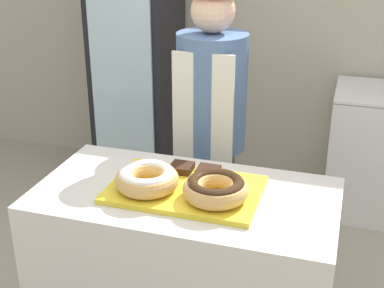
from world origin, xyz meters
The scene contains 9 objects.
wall_back centered at (0.00, 2.13, 1.35)m, with size 8.00×0.06×2.70m.
display_counter centered at (0.00, 0.00, 0.45)m, with size 1.28×0.67×0.90m.
serving_tray centered at (0.00, 0.00, 0.92)m, with size 0.63×0.41×0.02m.
donut_light_glaze centered at (-0.15, -0.06, 0.98)m, with size 0.27×0.27×0.09m.
donut_chocolate_glaze centered at (0.15, -0.06, 0.98)m, with size 0.27×0.27×0.09m.
brownie_back_left centered at (-0.06, 0.14, 0.94)m, with size 0.10×0.10×0.03m.
brownie_back_right centered at (0.06, 0.14, 0.94)m, with size 0.10×0.10×0.03m.
baker_person centered at (-0.08, 0.69, 0.90)m, with size 0.37×0.37×1.70m.
beverage_fridge centered at (-0.94, 1.75, 0.87)m, with size 0.57×0.60×1.73m.
Camera 1 is at (0.62, -1.89, 1.98)m, focal length 50.00 mm.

